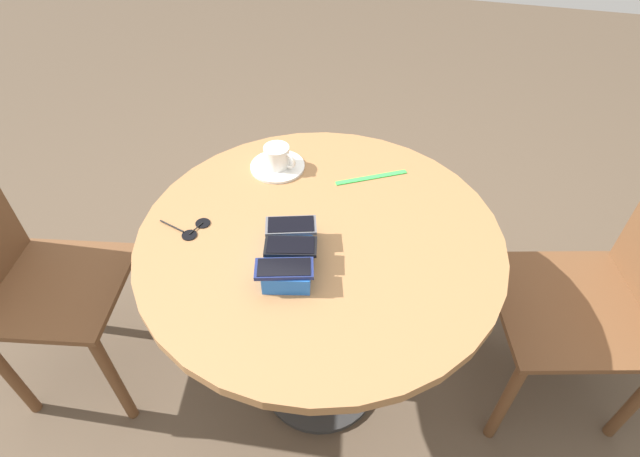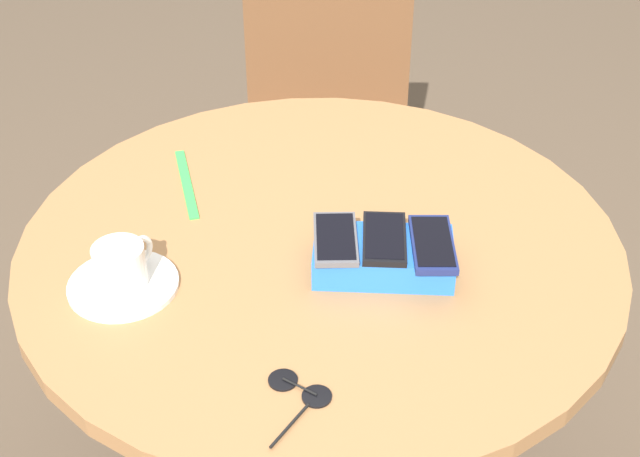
% 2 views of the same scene
% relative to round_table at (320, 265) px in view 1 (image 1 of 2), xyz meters
% --- Properties ---
extents(ground_plane, '(8.00, 8.00, 0.00)m').
position_rel_round_table_xyz_m(ground_plane, '(0.00, 0.00, -0.62)').
color(ground_plane, brown).
extents(round_table, '(0.95, 0.95, 0.74)m').
position_rel_round_table_xyz_m(round_table, '(0.00, 0.00, 0.00)').
color(round_table, '#2D2D2D').
rests_on(round_table, ground_plane).
extents(phone_box, '(0.23, 0.15, 0.05)m').
position_rel_round_table_xyz_m(phone_box, '(-0.11, 0.05, 0.15)').
color(phone_box, blue).
rests_on(phone_box, round_table).
extents(phone_navy, '(0.09, 0.15, 0.01)m').
position_rel_round_table_xyz_m(phone_navy, '(-0.18, 0.04, 0.18)').
color(phone_navy, navy).
rests_on(phone_navy, phone_box).
extents(phone_black, '(0.09, 0.14, 0.01)m').
position_rel_round_table_xyz_m(phone_black, '(-0.11, 0.04, 0.18)').
color(phone_black, black).
rests_on(phone_black, phone_box).
extents(phone_gray, '(0.10, 0.14, 0.01)m').
position_rel_round_table_xyz_m(phone_gray, '(-0.04, 0.06, 0.18)').
color(phone_gray, '#515156').
rests_on(phone_gray, phone_box).
extents(saucer, '(0.16, 0.16, 0.01)m').
position_rel_round_table_xyz_m(saucer, '(0.25, 0.19, 0.12)').
color(saucer, silver).
rests_on(saucer, round_table).
extents(coffee_cup, '(0.08, 0.10, 0.06)m').
position_rel_round_table_xyz_m(coffee_cup, '(0.25, 0.19, 0.16)').
color(coffee_cup, silver).
rests_on(coffee_cup, saucer).
extents(lanyard_strap, '(0.12, 0.20, 0.00)m').
position_rel_round_table_xyz_m(lanyard_strap, '(0.26, -0.09, 0.12)').
color(lanyard_strap, green).
rests_on(lanyard_strap, round_table).
extents(sunglasses, '(0.09, 0.13, 0.01)m').
position_rel_round_table_xyz_m(sunglasses, '(-0.06, 0.33, 0.12)').
color(sunglasses, black).
rests_on(sunglasses, round_table).
extents(chair_near_window, '(0.54, 0.54, 0.91)m').
position_rel_round_table_xyz_m(chair_near_window, '(0.21, -0.82, -0.15)').
color(chair_near_window, brown).
rests_on(chair_near_window, ground_plane).
extents(chair_far_side, '(0.45, 0.45, 0.93)m').
position_rel_round_table_xyz_m(chair_far_side, '(-0.15, 0.86, -0.14)').
color(chair_far_side, brown).
rests_on(chair_far_side, ground_plane).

